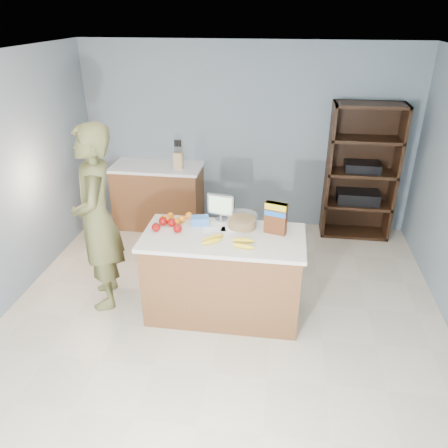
# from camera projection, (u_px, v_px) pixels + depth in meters

# --- Properties ---
(floor) EXTENTS (4.50, 5.00, 0.02)m
(floor) POSITION_uv_depth(u_px,v_px,m) (219.00, 330.00, 4.30)
(floor) COLOR beige
(floor) RESTS_ON ground
(walls) EXTENTS (4.52, 5.02, 2.51)m
(walls) POSITION_uv_depth(u_px,v_px,m) (218.00, 172.00, 3.56)
(walls) COLOR slate
(walls) RESTS_ON ground
(counter_peninsula) EXTENTS (1.56, 0.76, 0.90)m
(counter_peninsula) POSITION_uv_depth(u_px,v_px,m) (223.00, 278.00, 4.38)
(counter_peninsula) COLOR brown
(counter_peninsula) RESTS_ON ground
(back_cabinet) EXTENTS (1.24, 0.62, 0.90)m
(back_cabinet) POSITION_uv_depth(u_px,v_px,m) (159.00, 195.00, 6.20)
(back_cabinet) COLOR brown
(back_cabinet) RESTS_ON ground
(shelving_unit) EXTENTS (0.90, 0.40, 1.80)m
(shelving_unit) POSITION_uv_depth(u_px,v_px,m) (360.00, 174.00, 5.80)
(shelving_unit) COLOR black
(shelving_unit) RESTS_ON ground
(person) EXTENTS (0.68, 0.82, 1.93)m
(person) POSITION_uv_depth(u_px,v_px,m) (97.00, 219.00, 4.34)
(person) COLOR brown
(person) RESTS_ON ground
(knife_block) EXTENTS (0.12, 0.10, 0.31)m
(knife_block) POSITION_uv_depth(u_px,v_px,m) (178.00, 160.00, 5.84)
(knife_block) COLOR tan
(knife_block) RESTS_ON back_cabinet
(envelopes) EXTENTS (0.40, 0.16, 0.00)m
(envelopes) POSITION_uv_depth(u_px,v_px,m) (223.00, 230.00, 4.28)
(envelopes) COLOR white
(envelopes) RESTS_ON counter_peninsula
(bananas) EXTENTS (0.50, 0.25, 0.05)m
(bananas) POSITION_uv_depth(u_px,v_px,m) (228.00, 241.00, 4.02)
(bananas) COLOR yellow
(bananas) RESTS_ON counter_peninsula
(apples) EXTENTS (0.30, 0.22, 0.09)m
(apples) POSITION_uv_depth(u_px,v_px,m) (167.00, 225.00, 4.27)
(apples) COLOR maroon
(apples) RESTS_ON counter_peninsula
(oranges) EXTENTS (0.32, 0.24, 0.07)m
(oranges) POSITION_uv_depth(u_px,v_px,m) (175.00, 219.00, 4.41)
(oranges) COLOR orange
(oranges) RESTS_ON counter_peninsula
(blue_carton) EXTENTS (0.20, 0.16, 0.08)m
(blue_carton) POSITION_uv_depth(u_px,v_px,m) (200.00, 221.00, 4.37)
(blue_carton) COLOR blue
(blue_carton) RESTS_ON counter_peninsula
(salad_bowl) EXTENTS (0.30, 0.30, 0.13)m
(salad_bowl) POSITION_uv_depth(u_px,v_px,m) (242.00, 221.00, 4.31)
(salad_bowl) COLOR #267219
(salad_bowl) RESTS_ON counter_peninsula
(tv) EXTENTS (0.28, 0.12, 0.28)m
(tv) POSITION_uv_depth(u_px,v_px,m) (221.00, 206.00, 4.40)
(tv) COLOR silver
(tv) RESTS_ON counter_peninsula
(cereal_box) EXTENTS (0.22, 0.13, 0.31)m
(cereal_box) POSITION_uv_depth(u_px,v_px,m) (276.00, 216.00, 4.13)
(cereal_box) COLOR #592B14
(cereal_box) RESTS_ON counter_peninsula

